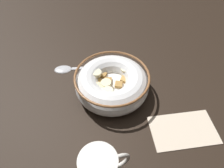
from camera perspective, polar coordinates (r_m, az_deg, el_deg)
name	(u,v)px	position (r cm, az deg, el deg)	size (l,w,h in cm)	color
ground_plane	(112,94)	(56.42, 0.00, -2.67)	(130.60, 130.60, 2.00)	black
cereal_bowl	(112,83)	(53.11, -0.02, 0.25)	(18.98, 18.98, 6.24)	white
spoon	(68,68)	(62.43, -11.95, 4.24)	(14.94, 6.45, 0.80)	#B7B7BC
folded_napkin	(183,130)	(51.75, 19.01, -11.78)	(15.04, 9.02, 0.30)	beige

